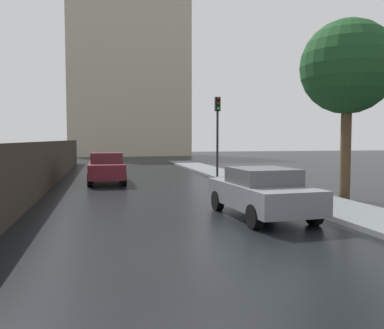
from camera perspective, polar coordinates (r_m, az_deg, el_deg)
name	(u,v)px	position (r m, az deg, el deg)	size (l,w,h in m)	color
ground	(210,257)	(7.65, 2.56, -12.98)	(120.00, 120.00, 0.00)	black
car_maroon_near_kerb	(107,167)	(20.37, -12.03, -0.38)	(1.78, 4.53, 1.52)	maroon
car_grey_mid_road	(262,192)	(11.40, 9.87, -3.84)	(2.07, 4.11, 1.38)	slate
traffic_light	(218,122)	(21.82, 3.65, 6.09)	(0.26, 0.39, 4.30)	black
street_tree_near	(348,68)	(15.64, 21.21, 12.66)	(3.33, 3.33, 6.41)	#4C3823
distant_tower	(128,79)	(54.17, -9.12, 11.96)	(15.70, 8.37, 25.53)	#B2A88E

